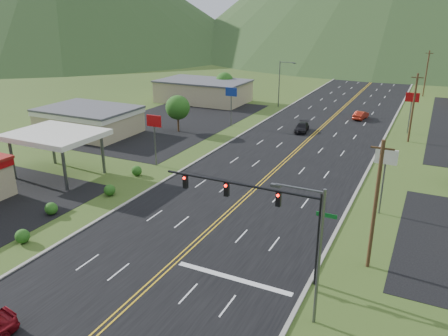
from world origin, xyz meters
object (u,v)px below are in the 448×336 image
at_px(traffic_signal, 264,205).
at_px(gas_canopy, 55,136).
at_px(streetlight_east, 314,248).
at_px(car_dark_mid, 302,128).
at_px(streetlight_west, 281,81).
at_px(car_red_far, 361,115).

height_order(traffic_signal, gas_canopy, traffic_signal).
relative_size(traffic_signal, streetlight_east, 1.46).
relative_size(traffic_signal, car_dark_mid, 2.82).
bearing_deg(streetlight_west, gas_canopy, -102.13).
relative_size(traffic_signal, gas_canopy, 1.31).
xyz_separation_m(traffic_signal, streetlight_east, (4.70, -4.00, -0.15)).
bearing_deg(gas_canopy, streetlight_west, 77.87).
bearing_deg(gas_canopy, streetlight_east, -19.88).
height_order(streetlight_east, gas_canopy, streetlight_east).
distance_m(streetlight_east, car_dark_mid, 45.72).
relative_size(streetlight_east, streetlight_west, 1.00).
bearing_deg(traffic_signal, car_red_far, 91.92).
bearing_deg(car_red_far, gas_canopy, 68.30).
bearing_deg(streetlight_east, gas_canopy, 160.12).
relative_size(traffic_signal, streetlight_west, 1.46).
bearing_deg(streetlight_east, streetlight_west, 110.86).
distance_m(streetlight_west, gas_canopy, 49.10).
bearing_deg(car_red_far, streetlight_west, -3.39).
bearing_deg(streetlight_west, car_red_far, -12.82).
relative_size(streetlight_west, gas_canopy, 0.90).
relative_size(car_dark_mid, car_red_far, 1.05).
bearing_deg(car_dark_mid, streetlight_east, -80.02).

